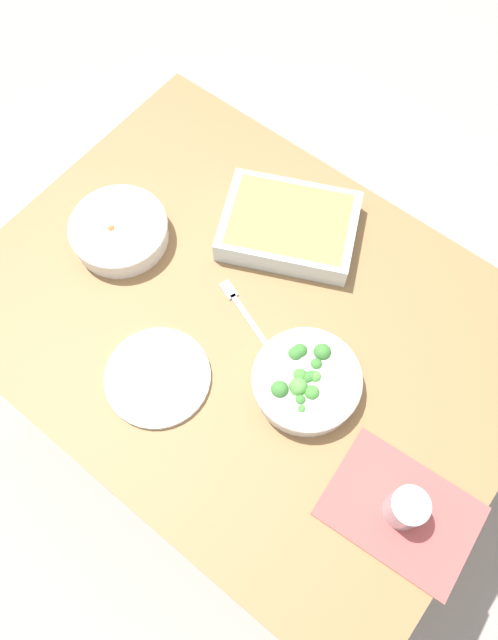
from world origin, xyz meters
name	(u,v)px	position (x,y,z in m)	size (l,w,h in m)	color
ground_plane	(249,414)	(0.00, 0.00, 0.00)	(6.00, 6.00, 0.00)	#9E9389
dining_table	(249,336)	(0.00, 0.00, 0.65)	(1.20, 0.90, 0.74)	olive
placemat	(401,511)	(0.47, -0.13, 0.74)	(0.28, 0.20, 0.00)	#B24C47
stew_bowl	(119,231)	(-0.36, -0.02, 0.77)	(0.22, 0.22, 0.06)	white
broccoli_bowl	(306,381)	(0.18, -0.05, 0.77)	(0.22, 0.22, 0.07)	white
baking_dish	(289,225)	(-0.07, 0.23, 0.77)	(0.37, 0.33, 0.06)	silver
drink_cup	(405,508)	(0.47, -0.13, 0.78)	(0.07, 0.07, 0.08)	#B2BCC6
side_plate	(158,377)	(-0.07, -0.22, 0.75)	(0.22, 0.22, 0.01)	white
spoon_by_stew	(140,237)	(-0.33, 0.01, 0.74)	(0.15, 0.12, 0.01)	silver
fork_on_table	(241,308)	(-0.03, 0.01, 0.74)	(0.17, 0.08, 0.01)	silver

